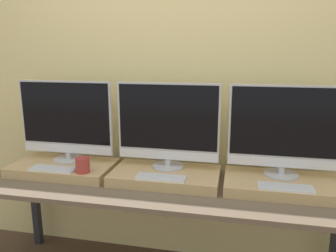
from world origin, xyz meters
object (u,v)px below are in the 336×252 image
keyboard_left (53,169)px  monitor_right (285,130)px  keyboard_center (161,177)px  keyboard_right (286,187)px  monitor_center (168,125)px  mug (83,165)px  monitor_left (66,120)px

keyboard_left → monitor_right: size_ratio=0.45×
keyboard_center → keyboard_right: 0.70m
monitor_center → keyboard_center: size_ratio=2.22×
mug → keyboard_right: (1.20, 0.00, -0.04)m
keyboard_center → keyboard_right: (0.70, 0.00, 0.00)m
monitor_left → monitor_center: size_ratio=1.00×
monitor_right → mug: bearing=-170.4°
monitor_left → keyboard_center: bearing=-16.1°
keyboard_left → keyboard_right: (1.41, 0.00, 0.00)m
monitor_right → keyboard_right: monitor_right is taller
mug → monitor_right: size_ratio=0.15×
monitor_left → keyboard_center: monitor_left is taller
monitor_right → keyboard_center: bearing=-163.9°
keyboard_left → monitor_center: bearing=16.1°
monitor_left → monitor_center: bearing=0.0°
monitor_center → monitor_right: size_ratio=1.00×
mug → keyboard_center: bearing=0.0°
mug → keyboard_right: bearing=0.0°
keyboard_left → keyboard_right: bearing=0.0°
monitor_center → keyboard_right: size_ratio=2.22×
monitor_center → keyboard_center: bearing=-90.0°
monitor_left → keyboard_left: size_ratio=2.22×
monitor_center → monitor_right: 0.70m
keyboard_center → monitor_right: (0.70, 0.20, 0.28)m
monitor_left → keyboard_right: (1.41, -0.20, -0.28)m
keyboard_center → keyboard_right: same height
monitor_center → keyboard_right: (0.70, -0.20, -0.28)m
mug → monitor_center: monitor_center is taller
mug → keyboard_right: 1.20m
monitor_left → keyboard_center: 0.78m
monitor_left → monitor_center: 0.70m
keyboard_center → monitor_right: monitor_right is taller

